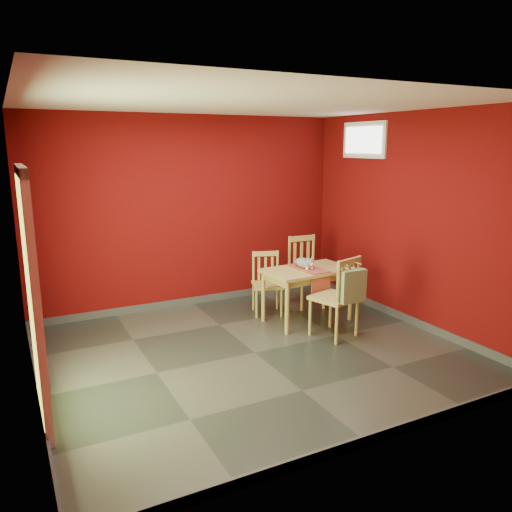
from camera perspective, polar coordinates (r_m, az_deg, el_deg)
name	(u,v)px	position (r m, az deg, el deg)	size (l,w,h in m)	color
ground	(254,353)	(5.71, -0.17, -10.98)	(4.50, 4.50, 0.00)	#2D342D
room_shell	(254,348)	(5.69, -0.18, -10.52)	(4.50, 4.50, 4.50)	#5D0909
doorway	(31,292)	(4.42, -24.31, -3.76)	(0.06, 1.01, 2.13)	#B7D838
window	(364,140)	(7.30, 12.22, 12.83)	(0.05, 0.90, 0.50)	white
outlet_plate	(287,272)	(8.00, 3.58, -1.79)	(0.08, 0.01, 0.12)	silver
dining_table	(308,275)	(6.55, 5.91, -2.20)	(1.18, 0.74, 0.71)	tan
table_runner	(312,274)	(6.45, 6.42, -2.06)	(0.34, 0.64, 0.31)	#AA4432
chair_far_left	(267,282)	(6.88, 1.25, -3.03)	(0.51, 0.51, 0.85)	tan
chair_far_right	(306,270)	(7.27, 5.76, -1.62)	(0.49, 0.49, 1.00)	tan
chair_near	(337,296)	(6.07, 9.29, -4.54)	(0.58, 0.58, 1.00)	tan
tote_bag	(353,286)	(5.88, 11.00, -3.38)	(0.33, 0.19, 0.46)	#7C9962
cat	(304,261)	(6.55, 5.46, -0.57)	(0.19, 0.36, 0.18)	slate
picture_frame	(353,287)	(7.61, 10.99, -3.46)	(0.18, 0.43, 0.42)	brown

